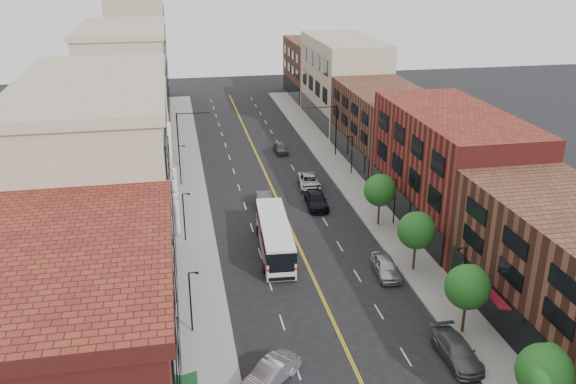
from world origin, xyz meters
TOP-DOWN VIEW (x-y plane):
  - ground at (0.00, 0.00)m, footprint 220.00×220.00m
  - sidewalk_left at (-10.00, 35.00)m, footprint 4.00×110.00m
  - sidewalk_right at (10.00, 35.00)m, footprint 4.00×110.00m
  - bldg_l_tanoffice at (-17.00, 13.00)m, footprint 10.00×22.00m
  - bldg_l_white at (-17.00, 31.00)m, footprint 10.00×14.00m
  - bldg_l_far_a at (-17.00, 48.00)m, footprint 10.00×20.00m
  - bldg_l_far_b at (-17.00, 68.00)m, footprint 10.00×20.00m
  - bldg_l_far_c at (-17.00, 86.00)m, footprint 10.00×16.00m
  - bldg_r_mid at (17.00, 24.00)m, footprint 10.00×22.00m
  - bldg_r_far_a at (17.00, 45.00)m, footprint 10.00×20.00m
  - bldg_r_far_b at (17.00, 66.00)m, footprint 10.00×22.00m
  - bldg_r_far_c at (17.00, 86.00)m, footprint 10.00×18.00m
  - tree_r_0 at (9.39, -5.93)m, footprint 3.40×3.40m
  - tree_r_1 at (9.39, 4.07)m, footprint 3.40×3.40m
  - tree_r_2 at (9.39, 14.07)m, footprint 3.40×3.40m
  - tree_r_3 at (9.39, 24.07)m, footprint 3.40×3.40m
  - lamp_l_1 at (-10.95, 8.00)m, footprint 0.81×0.55m
  - lamp_l_2 at (-10.95, 24.00)m, footprint 0.81×0.55m
  - lamp_l_3 at (-10.95, 40.00)m, footprint 0.81×0.55m
  - lamp_r_1 at (10.95, 8.00)m, footprint 0.81×0.55m
  - lamp_r_2 at (10.95, 24.00)m, footprint 0.81×0.55m
  - lamp_r_3 at (10.95, 40.00)m, footprint 0.81×0.55m
  - signal_mast_left at (-10.27, 48.00)m, footprint 4.49×0.18m
  - signal_mast_right at (10.27, 48.00)m, footprint 4.49×0.18m
  - city_bus at (-2.54, 20.04)m, footprint 3.57×12.46m
  - car_angle_b at (-6.03, 1.02)m, footprint 4.70×4.48m
  - car_parked_mid at (7.40, 0.98)m, footprint 2.28×5.42m
  - car_parked_far at (6.53, 13.74)m, footprint 2.28×4.95m
  - car_lane_behind at (-1.80, 31.75)m, footprint 2.18×5.08m
  - car_lane_a at (4.01, 30.28)m, footprint 2.62×5.68m
  - car_lane_b at (4.55, 36.40)m, footprint 3.16×5.88m
  - car_lane_c at (3.55, 50.84)m, footprint 1.83×4.23m

SIDE VIEW (x-z plane):
  - ground at x=0.00m, z-range 0.00..0.00m
  - sidewalk_left at x=-10.00m, z-range 0.00..0.15m
  - sidewalk_right at x=10.00m, z-range 0.00..0.15m
  - car_lane_c at x=3.55m, z-range 0.00..1.42m
  - car_parked_mid at x=7.40m, z-range 0.00..1.56m
  - car_lane_b at x=4.55m, z-range 0.00..1.57m
  - car_angle_b at x=-6.03m, z-range 0.00..1.59m
  - car_lane_a at x=4.01m, z-range 0.00..1.61m
  - car_lane_behind at x=-1.80m, z-range 0.00..1.63m
  - car_parked_far at x=6.53m, z-range 0.00..1.64m
  - city_bus at x=-2.54m, z-range 0.26..3.42m
  - lamp_l_1 at x=-10.95m, z-range 0.45..5.50m
  - lamp_l_2 at x=-10.95m, z-range 0.45..5.50m
  - lamp_l_3 at x=-10.95m, z-range 0.45..5.50m
  - lamp_r_1 at x=10.95m, z-range 0.45..5.50m
  - lamp_r_2 at x=10.95m, z-range 0.45..5.50m
  - lamp_r_3 at x=10.95m, z-range 0.45..5.50m
  - bldg_l_white at x=-17.00m, z-range 0.00..8.00m
  - tree_r_0 at x=9.39m, z-range 1.33..6.92m
  - tree_r_1 at x=9.39m, z-range 1.33..6.92m
  - tree_r_2 at x=9.39m, z-range 1.33..6.92m
  - tree_r_3 at x=9.39m, z-range 1.33..6.92m
  - signal_mast_left at x=-10.27m, z-range 1.05..8.25m
  - signal_mast_right at x=10.27m, z-range 1.05..8.25m
  - bldg_r_far_a at x=17.00m, z-range 0.00..10.00m
  - bldg_r_far_c at x=17.00m, z-range 0.00..11.00m
  - bldg_r_mid at x=17.00m, z-range 0.00..12.00m
  - bldg_r_far_b at x=17.00m, z-range 0.00..14.00m
  - bldg_l_far_b at x=-17.00m, z-range 0.00..15.00m
  - bldg_l_tanoffice at x=-17.00m, z-range 0.00..18.00m
  - bldg_l_far_a at x=-17.00m, z-range 0.00..18.00m
  - bldg_l_far_c at x=-17.00m, z-range 0.00..20.00m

